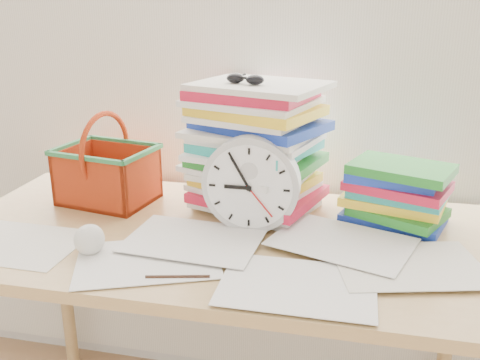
% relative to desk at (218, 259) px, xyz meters
% --- Properties ---
extents(curtain, '(2.40, 0.01, 2.50)m').
position_rel_desk_xyz_m(curtain, '(0.00, 0.38, 0.62)').
color(curtain, white).
rests_on(curtain, room_shell).
extents(desk, '(1.40, 0.70, 0.75)m').
position_rel_desk_xyz_m(desk, '(0.00, 0.00, 0.00)').
color(desk, tan).
rests_on(desk, ground).
extents(paper_stack, '(0.43, 0.39, 0.36)m').
position_rel_desk_xyz_m(paper_stack, '(0.06, 0.19, 0.25)').
color(paper_stack, white).
rests_on(paper_stack, desk).
extents(clock, '(0.25, 0.05, 0.25)m').
position_rel_desk_xyz_m(clock, '(0.08, 0.04, 0.20)').
color(clock, '#BDBDBD').
rests_on(clock, desk).
extents(sunglasses, '(0.15, 0.13, 0.03)m').
position_rel_desk_xyz_m(sunglasses, '(0.04, 0.16, 0.44)').
color(sunglasses, black).
rests_on(sunglasses, paper_stack).
extents(book_stack, '(0.34, 0.30, 0.17)m').
position_rel_desk_xyz_m(book_stack, '(0.45, 0.16, 0.16)').
color(book_stack, white).
rests_on(book_stack, desk).
extents(basket, '(0.29, 0.25, 0.26)m').
position_rel_desk_xyz_m(basket, '(-0.37, 0.15, 0.21)').
color(basket, '#C53C13').
rests_on(basket, desk).
extents(crumpled_ball, '(0.07, 0.07, 0.07)m').
position_rel_desk_xyz_m(crumpled_ball, '(-0.26, -0.18, 0.11)').
color(crumpled_ball, white).
rests_on(crumpled_ball, desk).
extents(pen, '(0.14, 0.04, 0.01)m').
position_rel_desk_xyz_m(pen, '(-0.02, -0.25, 0.08)').
color(pen, black).
rests_on(pen, desk).
extents(scattered_papers, '(1.26, 0.42, 0.02)m').
position_rel_desk_xyz_m(scattered_papers, '(0.00, 0.00, 0.08)').
color(scattered_papers, white).
rests_on(scattered_papers, desk).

